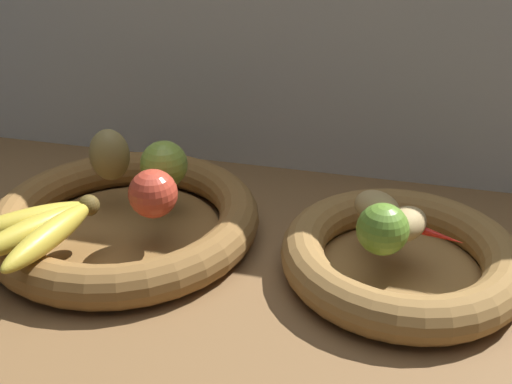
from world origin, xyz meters
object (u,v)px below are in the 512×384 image
Objects in this scene: apple_green_back at (164,164)px; apple_red_right at (153,194)px; fruit_bowl_left at (125,219)px; banana_bunch_front at (39,228)px; potato_oblong at (377,208)px; chili_pepper at (422,230)px; lime_near at (383,229)px; fruit_bowl_right at (401,257)px; potato_large at (406,224)px; pear_brown at (110,155)px.

apple_green_back is 8.86cm from apple_red_right.
fruit_bowl_left is 13.98cm from banana_bunch_front.
potato_oblong is (29.32, 5.58, -1.17)cm from apple_red_right.
banana_bunch_front is at bearing -144.21° from chili_pepper.
chili_pepper is at bearing 43.20° from lime_near.
fruit_bowl_right is at bearing -9.72° from apple_green_back.
potato_large reaches higher than fruit_bowl_left.
banana_bunch_front is (-1.16, -17.93, -2.37)cm from pear_brown.
apple_green_back is at bearing -167.34° from chili_pepper.
potato_oblong is 0.65× the size of chili_pepper.
fruit_bowl_left is at bearing -175.25° from potato_oblong.
fruit_bowl_left is 1.23× the size of fruit_bowl_right.
apple_red_right is 0.37× the size of banana_bunch_front.
apple_red_right is 33.22cm from potato_large.
chili_pepper is at bearing -6.98° from pear_brown.
apple_green_back is 1.05× the size of apple_red_right.
lime_near is at bearing -115.68° from chili_pepper.
apple_green_back is 37.63cm from chili_pepper.
banana_bunch_front is 1.70× the size of chili_pepper.
apple_green_back is 1.04× the size of potato_large.
fruit_bowl_right is 4.68cm from chili_pepper.
apple_red_right is 15.05cm from banana_bunch_front.
banana_bunch_front is at bearing -93.70° from pear_brown.
banana_bunch_front is at bearing -165.23° from fruit_bowl_right.
fruit_bowl_left is 35.81cm from potato_oblong.
apple_green_back is at bearing 170.28° from fruit_bowl_right.
apple_green_back reaches higher than potato_large.
apple_green_back reaches higher than fruit_bowl_right.
pear_brown is at bearing 179.37° from apple_green_back.
apple_red_right is at bearing -39.40° from pear_brown.
lime_near is (32.31, -10.06, -0.29)cm from apple_green_back.
pear_brown is at bearing 127.36° from fruit_bowl_left.
pear_brown is at bearing 166.10° from lime_near.
fruit_bowl_left is 39.08cm from fruit_bowl_right.
apple_red_right is 29.87cm from potato_oblong.
potato_large is at bearing -7.93° from pear_brown.
fruit_bowl_left is 5.83× the size of apple_red_right.
potato_oblong is 7.15cm from lime_near.
potato_oblong reaches higher than fruit_bowl_left.
pear_brown reaches higher than banana_bunch_front.
apple_red_right is 13.78cm from pear_brown.
banana_bunch_front is at bearing -160.24° from potato_oblong.
fruit_bowl_right is 4.91× the size of lime_near.
pear_brown is 0.44× the size of banana_bunch_front.
potato_large is at bearing 4.57° from apple_red_right.
pear_brown is 40.12cm from potato_oblong.
potato_oblong is 1.03× the size of potato_large.
apple_green_back reaches higher than lime_near.
fruit_bowl_right is 2.95× the size of chili_pepper.
fruit_bowl_left is at bearing -180.00° from fruit_bowl_right.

